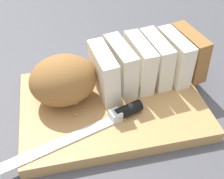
% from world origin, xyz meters
% --- Properties ---
extents(ground_plane, '(3.00, 3.00, 0.00)m').
position_xyz_m(ground_plane, '(0.00, 0.00, 0.00)').
color(ground_plane, '#4C4C51').
extents(cutting_board, '(0.37, 0.27, 0.03)m').
position_xyz_m(cutting_board, '(0.00, 0.00, 0.01)').
color(cutting_board, tan).
rests_on(cutting_board, ground_plane).
extents(bread_loaf, '(0.37, 0.13, 0.10)m').
position_xyz_m(bread_loaf, '(0.02, 0.04, 0.07)').
color(bread_loaf, '#996633').
rests_on(bread_loaf, cutting_board).
extents(bread_knife, '(0.29, 0.10, 0.02)m').
position_xyz_m(bread_knife, '(-0.02, -0.06, 0.03)').
color(bread_knife, silver).
rests_on(bread_knife, cutting_board).
extents(crumb_near_knife, '(0.01, 0.01, 0.01)m').
position_xyz_m(crumb_near_knife, '(-0.08, -0.02, 0.03)').
color(crumb_near_knife, tan).
rests_on(crumb_near_knife, cutting_board).
extents(crumb_near_loaf, '(0.01, 0.01, 0.01)m').
position_xyz_m(crumb_near_loaf, '(0.01, -0.06, 0.03)').
color(crumb_near_loaf, tan).
rests_on(crumb_near_loaf, cutting_board).
extents(crumb_stray_left, '(0.01, 0.01, 0.01)m').
position_xyz_m(crumb_stray_left, '(-0.07, 0.01, 0.03)').
color(crumb_stray_left, tan).
rests_on(crumb_stray_left, cutting_board).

